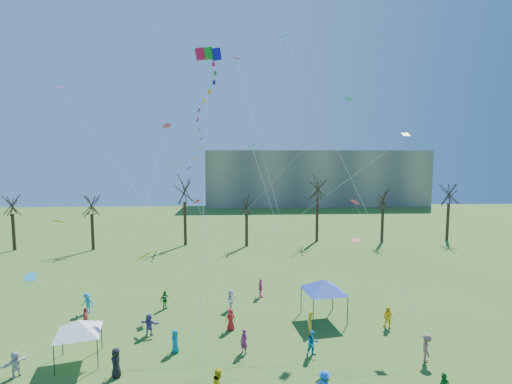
{
  "coord_description": "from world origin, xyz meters",
  "views": [
    {
      "loc": [
        0.38,
        -16.81,
        13.11
      ],
      "look_at": [
        1.49,
        5.0,
        11.0
      ],
      "focal_mm": 25.0,
      "sensor_mm": 36.0,
      "label": 1
    }
  ],
  "objects_px": {
    "distant_building": "(315,178)",
    "big_box_kite": "(207,118)",
    "canopy_tent_white": "(78,327)",
    "canopy_tent_blue": "(324,285)"
  },
  "relations": [
    {
      "from": "canopy_tent_white",
      "to": "canopy_tent_blue",
      "type": "relative_size",
      "value": 0.82
    },
    {
      "from": "distant_building",
      "to": "canopy_tent_blue",
      "type": "relative_size",
      "value": 13.82
    },
    {
      "from": "distant_building",
      "to": "big_box_kite",
      "type": "xyz_separation_m",
      "value": [
        -23.75,
        -73.63,
        8.36
      ]
    },
    {
      "from": "big_box_kite",
      "to": "canopy_tent_blue",
      "type": "distance_m",
      "value": 16.1
    },
    {
      "from": "big_box_kite",
      "to": "canopy_tent_blue",
      "type": "xyz_separation_m",
      "value": [
        9.05,
        2.5,
        -13.07
      ]
    },
    {
      "from": "canopy_tent_white",
      "to": "canopy_tent_blue",
      "type": "height_order",
      "value": "canopy_tent_blue"
    },
    {
      "from": "canopy_tent_white",
      "to": "distant_building",
      "type": "bearing_deg",
      "value": 67.38
    },
    {
      "from": "big_box_kite",
      "to": "canopy_tent_white",
      "type": "distance_m",
      "value": 16.01
    },
    {
      "from": "canopy_tent_white",
      "to": "big_box_kite",
      "type": "bearing_deg",
      "value": 19.2
    },
    {
      "from": "distant_building",
      "to": "big_box_kite",
      "type": "relative_size",
      "value": 2.77
    }
  ]
}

